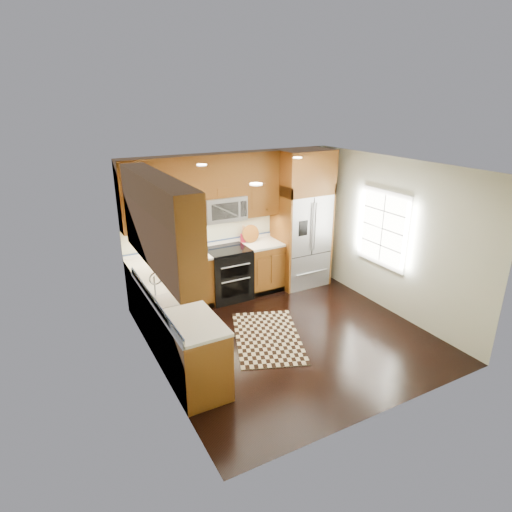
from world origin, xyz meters
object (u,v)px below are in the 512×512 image
refrigerator (302,219)px  utensil_crock (243,236)px  rug (268,337)px  range (228,274)px  knife_block (188,244)px

refrigerator → utensil_crock: (-1.11, 0.28, -0.25)m
rug → utensil_crock: (0.50, 1.81, 1.04)m
range → knife_block: knife_block is taller
rug → refrigerator: bearing=64.7°
knife_block → utensil_crock: size_ratio=0.99×
refrigerator → knife_block: size_ratio=8.15×
knife_block → utensil_crock: (1.08, -0.01, -0.02)m
range → refrigerator: refrigerator is taller
range → knife_block: (-0.64, 0.25, 0.60)m
utensil_crock → knife_block: bearing=179.6°
refrigerator → knife_block: 2.22m
knife_block → range: bearing=-21.4°
range → rug: (-0.06, -1.57, -0.46)m
rug → knife_block: 2.18m
knife_block → utensil_crock: bearing=-0.4°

